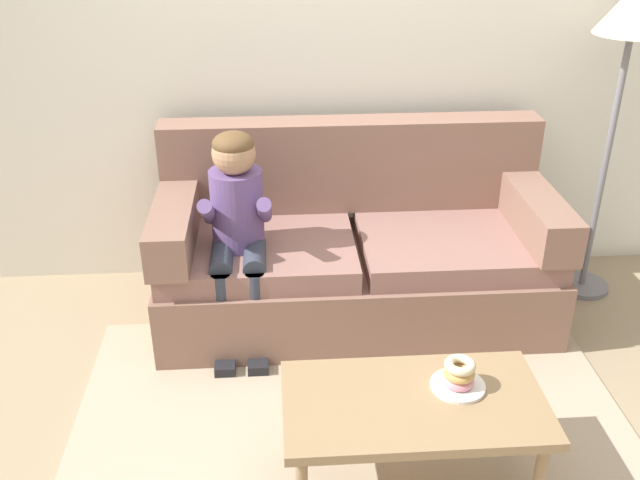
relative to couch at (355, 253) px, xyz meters
The scene contains 12 objects.
ground 0.93m from the couch, 97.55° to the right, with size 10.00×10.00×0.00m, color #9E896B.
wall_back 1.18m from the couch, 101.73° to the left, with size 8.00×0.10×2.80m, color silver.
area_rug 1.16m from the couch, 95.85° to the right, with size 2.45×2.03×0.01m, color tan.
couch is the anchor object (origin of this frame).
coffee_table 1.29m from the couch, 86.63° to the right, with size 0.99×0.54×0.42m.
person_child 0.72m from the couch, 160.64° to the right, with size 0.34×0.58×1.10m.
plate 1.26m from the couch, 78.30° to the right, with size 0.21×0.21×0.01m, color white.
donut 1.26m from the couch, 78.30° to the right, with size 0.12×0.12×0.04m, color pink.
donut_second 1.26m from the couch, 78.30° to the right, with size 0.12×0.12×0.04m, color tan.
donut_third 1.27m from the couch, 78.30° to the right, with size 0.12×0.12×0.04m, color beige.
toy_controller 1.04m from the couch, 49.54° to the right, with size 0.23×0.09×0.05m.
floor_lamp 1.76m from the couch, ahead, with size 0.38×0.38×1.72m.
Camera 1 is at (-0.31, -2.49, 2.18)m, focal length 39.91 mm.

